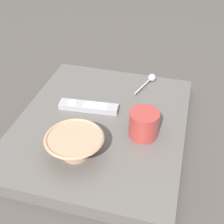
% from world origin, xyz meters
% --- Properties ---
extents(ground_plane, '(6.00, 6.00, 0.00)m').
position_xyz_m(ground_plane, '(0.00, 0.00, 0.00)').
color(ground_plane, '#47423D').
extents(table, '(0.63, 0.53, 0.04)m').
position_xyz_m(table, '(0.00, 0.00, 0.02)').
color(table, '#5B5651').
rests_on(table, ground).
extents(cereal_bowl, '(0.16, 0.16, 0.07)m').
position_xyz_m(cereal_bowl, '(-0.16, 0.03, 0.08)').
color(cereal_bowl, tan).
rests_on(cereal_bowl, table).
extents(coffee_mug, '(0.11, 0.09, 0.08)m').
position_xyz_m(coffee_mug, '(-0.03, -0.14, 0.09)').
color(coffee_mug, '#A53833').
rests_on(coffee_mug, table).
extents(teaspoon, '(0.14, 0.06, 0.03)m').
position_xyz_m(teaspoon, '(0.27, -0.11, 0.06)').
color(teaspoon, silver).
rests_on(teaspoon, table).
extents(tv_remote_near, '(0.06, 0.20, 0.02)m').
position_xyz_m(tv_remote_near, '(0.05, 0.06, 0.05)').
color(tv_remote_near, '#9E9EA3').
rests_on(tv_remote_near, table).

